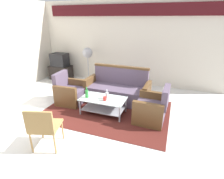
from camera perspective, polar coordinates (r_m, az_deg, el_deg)
The scene contains 14 objects.
ground_plane at distance 4.08m, azimuth -7.28°, elevation -11.22°, with size 14.00×14.00×0.00m, color white.
wall_back at distance 6.31m, azimuth 5.06°, elevation 15.18°, with size 6.52×0.19×2.80m.
rug at distance 4.61m, azimuth -1.66°, elevation -6.72°, with size 3.10×2.15×0.01m, color #511E19.
couch at distance 5.03m, azimuth 1.84°, elevation -0.24°, with size 1.82×0.78×0.96m.
armchair_left at distance 5.07m, azimuth -13.30°, elevation -1.04°, with size 0.73×0.79×0.85m.
armchair_right at distance 4.16m, azimuth 12.70°, elevation -6.27°, with size 0.72×0.78×0.85m.
coffee_table at distance 4.37m, azimuth -2.87°, elevation -4.52°, with size 1.10×0.60×0.40m.
bottle_clear at distance 4.26m, azimuth -1.66°, elevation -1.88°, with size 0.08×0.08×0.23m.
bottle_green at distance 4.36m, azimuth -8.15°, elevation -1.29°, with size 0.08×0.08×0.27m.
cup at distance 4.18m, azimuth -2.34°, elevation -2.94°, with size 0.08×0.08×0.10m, color red.
tv_stand at distance 7.20m, azimuth -16.13°, elevation 5.35°, with size 0.80×0.50×0.52m, color black.
television at distance 7.08m, azimuth -16.55°, elevation 9.23°, with size 0.60×0.45×0.48m.
pedestal_fan at distance 6.45m, azimuth -7.91°, elevation 11.05°, with size 0.36×0.36×1.27m.
wicker_chair at distance 3.35m, azimuth -21.29°, elevation -10.76°, with size 0.60×0.60×0.84m.
Camera 1 is at (1.63, -3.00, 2.23)m, focal length 28.28 mm.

